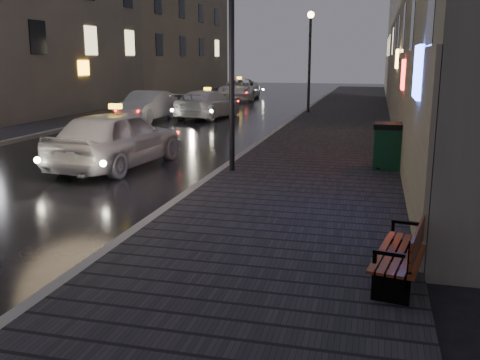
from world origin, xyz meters
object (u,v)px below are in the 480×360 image
object	(u,v)px
taxi_near	(117,138)
taxi_mid	(208,104)
trash_bin	(388,145)
taxi_far	(239,89)
lamp_far	(310,49)
car_left_mid	(147,106)
bench	(406,252)
lamp_near	(232,39)

from	to	relation	value
taxi_near	taxi_mid	distance (m)	12.91
trash_bin	taxi_mid	size ratio (longest dim) A/B	0.25
trash_bin	taxi_far	bearing A→B (deg)	112.69
taxi_near	taxi_mid	size ratio (longest dim) A/B	0.99
taxi_far	taxi_near	bearing A→B (deg)	-89.25
lamp_far	car_left_mid	xyz separation A→B (m)	(-7.35, -4.83, -2.77)
bench	taxi_mid	xyz separation A→B (m)	(-8.90, 19.54, 0.15)
lamp_near	car_left_mid	world-z (taller)	lamp_near
lamp_near	car_left_mid	bearing A→B (deg)	123.37
taxi_mid	taxi_far	xyz separation A→B (m)	(-1.51, 12.56, 0.06)
trash_bin	taxi_near	bearing A→B (deg)	-172.76
lamp_far	taxi_near	world-z (taller)	lamp_far
taxi_near	bench	bearing A→B (deg)	144.10
bench	trash_bin	distance (m)	7.67
lamp_far	lamp_near	bearing A→B (deg)	-90.00
bench	taxi_far	distance (m)	33.74
car_left_mid	taxi_far	size ratio (longest dim) A/B	0.79
car_left_mid	trash_bin	bearing A→B (deg)	-39.99
bench	car_left_mid	xyz separation A→B (m)	(-11.42, 17.57, 0.16)
lamp_near	lamp_far	world-z (taller)	same
lamp_far	taxi_near	distance (m)	16.28
lamp_near	trash_bin	bearing A→B (deg)	17.82
taxi_near	lamp_far	bearing A→B (deg)	-96.43
car_left_mid	taxi_mid	xyz separation A→B (m)	(2.51, 1.97, -0.01)
trash_bin	taxi_near	xyz separation A→B (m)	(-7.39, -0.96, 0.06)
lamp_near	taxi_mid	size ratio (longest dim) A/B	1.07
bench	lamp_far	bearing A→B (deg)	110.79
lamp_far	taxi_mid	distance (m)	6.27
lamp_near	bench	bearing A→B (deg)	-57.60
trash_bin	taxi_mid	distance (m)	14.77
taxi_near	taxi_mid	bearing A→B (deg)	-77.84
lamp_near	taxi_near	size ratio (longest dim) A/B	1.09
trash_bin	lamp_far	bearing A→B (deg)	104.83
lamp_far	taxi_far	world-z (taller)	lamp_far
bench	taxi_far	world-z (taller)	taxi_far
taxi_near	car_left_mid	bearing A→B (deg)	-64.24
bench	taxi_near	world-z (taller)	taxi_near
taxi_near	taxi_far	bearing A→B (deg)	-77.53
bench	taxi_mid	bearing A→B (deg)	125.01
lamp_far	trash_bin	distance (m)	15.49
trash_bin	car_left_mid	bearing A→B (deg)	138.62
bench	taxi_near	size ratio (longest dim) A/B	0.35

